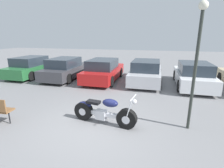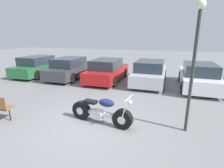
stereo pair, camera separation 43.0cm
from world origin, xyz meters
name	(u,v)px [view 1 (the left image)]	position (x,y,z in m)	size (l,w,h in m)	color
ground_plane	(93,127)	(0.00, 0.00, 0.00)	(60.00, 60.00, 0.00)	slate
motorcycle	(103,112)	(0.26, 0.31, 0.40)	(2.17, 0.75, 1.05)	black
parked_car_green	(32,67)	(-6.65, 5.68, 0.64)	(1.82, 4.13, 1.37)	#286B38
parked_car_dark_grey	(66,69)	(-4.03, 5.66, 0.64)	(1.82, 4.13, 1.37)	#3D3D42
parked_car_red	(103,71)	(-1.41, 5.69, 0.64)	(1.82, 4.13, 1.37)	red
parked_car_silver	(146,72)	(1.21, 5.87, 0.64)	(1.82, 4.13, 1.37)	#BCBCC1
parked_car_white	(193,75)	(3.83, 5.67, 0.64)	(1.82, 4.13, 1.37)	white
lamp_post	(198,51)	(2.89, 0.68, 2.38)	(0.25, 0.25, 3.67)	#2D332D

